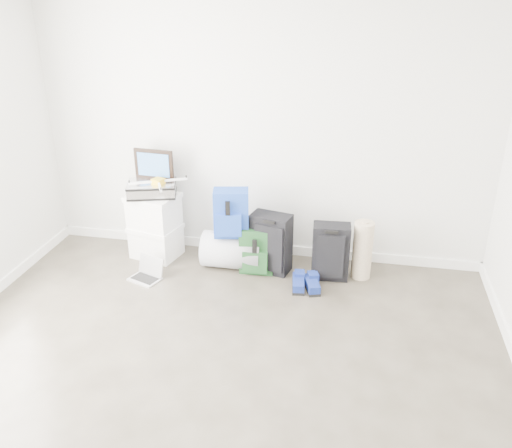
% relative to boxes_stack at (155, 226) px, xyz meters
% --- Properties ---
extents(ground, '(5.00, 5.00, 0.00)m').
position_rel_boxes_stack_xyz_m(ground, '(1.06, -2.20, -0.34)').
color(ground, '#343026').
rests_on(ground, ground).
extents(room_envelope, '(4.52, 5.02, 2.71)m').
position_rel_boxes_stack_xyz_m(room_envelope, '(1.06, -2.18, 1.38)').
color(room_envelope, silver).
rests_on(room_envelope, ground).
extents(boxes_stack, '(0.55, 0.49, 0.68)m').
position_rel_boxes_stack_xyz_m(boxes_stack, '(0.00, 0.00, 0.00)').
color(boxes_stack, white).
rests_on(boxes_stack, ground).
extents(briefcase, '(0.54, 0.46, 0.13)m').
position_rel_boxes_stack_xyz_m(briefcase, '(-0.00, 0.00, 0.41)').
color(briefcase, '#B2B2B7').
rests_on(briefcase, boxes_stack).
extents(painting, '(0.41, 0.07, 0.31)m').
position_rel_boxes_stack_xyz_m(painting, '(-0.00, 0.10, 0.63)').
color(painting, black).
rests_on(painting, briefcase).
extents(drone, '(0.53, 0.53, 0.05)m').
position_rel_boxes_stack_xyz_m(drone, '(0.08, -0.02, 0.50)').
color(drone, gold).
rests_on(drone, briefcase).
extents(duffel_bag, '(0.59, 0.37, 0.37)m').
position_rel_boxes_stack_xyz_m(duffel_bag, '(0.84, -0.09, -0.16)').
color(duffel_bag, gray).
rests_on(duffel_bag, ground).
extents(blue_backpack, '(0.37, 0.30, 0.47)m').
position_rel_boxes_stack_xyz_m(blue_backpack, '(0.84, -0.12, 0.25)').
color(blue_backpack, navy).
rests_on(blue_backpack, duffel_bag).
extents(large_suitcase, '(0.43, 0.33, 0.60)m').
position_rel_boxes_stack_xyz_m(large_suitcase, '(1.23, -0.09, -0.04)').
color(large_suitcase, black).
rests_on(large_suitcase, ground).
extents(green_backpack, '(0.34, 0.26, 0.47)m').
position_rel_boxes_stack_xyz_m(green_backpack, '(1.10, -0.13, -0.12)').
color(green_backpack, '#133519').
rests_on(green_backpack, ground).
extents(carry_on, '(0.37, 0.25, 0.56)m').
position_rel_boxes_stack_xyz_m(carry_on, '(1.82, -0.11, -0.07)').
color(carry_on, black).
rests_on(carry_on, ground).
extents(shoes, '(0.30, 0.31, 0.10)m').
position_rel_boxes_stack_xyz_m(shoes, '(1.61, -0.38, -0.30)').
color(shoes, black).
rests_on(shoes, ground).
extents(rolled_rug, '(0.19, 0.19, 0.58)m').
position_rel_boxes_stack_xyz_m(rolled_rug, '(2.12, -0.04, -0.05)').
color(rolled_rug, tan).
rests_on(rolled_rug, ground).
extents(laptop, '(0.35, 0.30, 0.21)m').
position_rel_boxes_stack_xyz_m(laptop, '(0.08, -0.48, -0.29)').
color(laptop, silver).
rests_on(laptop, ground).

